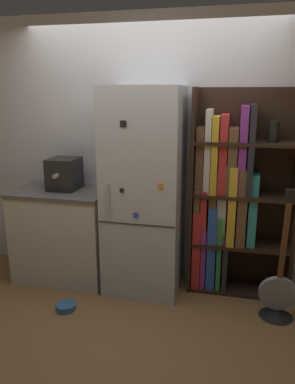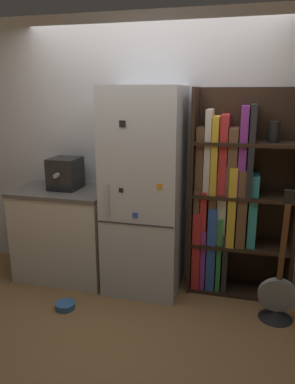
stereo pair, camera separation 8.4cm
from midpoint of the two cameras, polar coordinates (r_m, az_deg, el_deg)
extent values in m
plane|color=olive|center=(3.75, -1.63, -14.95)|extent=(16.00, 16.00, 0.00)
cube|color=silver|center=(3.76, 0.08, 6.24)|extent=(8.00, 0.05, 2.60)
cube|color=silver|center=(3.50, -1.17, -0.02)|extent=(0.70, 0.62, 1.93)
cube|color=#333333|center=(3.28, -2.51, -4.96)|extent=(0.68, 0.01, 0.01)
cube|color=#B2B2B7|center=(3.28, -6.74, -1.39)|extent=(0.02, 0.02, 0.30)
cube|color=orange|center=(3.12, 1.25, 0.89)|extent=(0.05, 0.02, 0.05)
cube|color=blue|center=(3.25, -2.59, -3.59)|extent=(0.05, 0.01, 0.05)
cube|color=black|center=(3.12, -4.52, 10.31)|extent=(0.06, 0.01, 0.06)
cube|color=black|center=(3.22, -4.70, 0.22)|extent=(0.04, 0.02, 0.04)
cube|color=black|center=(3.55, 6.27, -0.02)|extent=(0.03, 0.36, 1.91)
cube|color=black|center=(3.56, 20.95, -0.87)|extent=(0.03, 0.36, 1.91)
cube|color=black|center=(3.69, 13.62, 0.22)|extent=(0.94, 0.03, 1.91)
cube|color=black|center=(3.88, 12.76, -14.00)|extent=(0.88, 0.33, 0.03)
cube|color=black|center=(3.68, 13.17, -7.65)|extent=(0.88, 0.33, 0.03)
cube|color=black|center=(3.53, 13.62, -0.45)|extent=(0.88, 0.33, 0.03)
cube|color=black|center=(3.44, 14.11, 7.27)|extent=(0.88, 0.33, 0.03)
cube|color=red|center=(3.72, 7.00, -8.23)|extent=(0.08, 0.31, 0.76)
cube|color=purple|center=(3.74, 7.97, -9.56)|extent=(0.05, 0.27, 0.59)
cube|color=#2D59B2|center=(3.71, 9.18, -7.93)|extent=(0.08, 0.31, 0.82)
cube|color=#338C3F|center=(3.72, 10.28, -8.73)|extent=(0.04, 0.28, 0.72)
cube|color=#262628|center=(3.74, 11.13, -9.84)|extent=(0.05, 0.31, 0.57)
cube|color=brown|center=(3.60, 6.98, -3.32)|extent=(0.05, 0.28, 0.51)
cube|color=red|center=(3.60, 7.99, -3.37)|extent=(0.06, 0.27, 0.51)
cube|color=brown|center=(3.57, 9.31, -2.06)|extent=(0.07, 0.28, 0.68)
cube|color=silver|center=(3.56, 10.63, -1.74)|extent=(0.08, 0.24, 0.74)
cube|color=gold|center=(3.55, 12.10, -1.83)|extent=(0.07, 0.31, 0.74)
cube|color=brown|center=(3.55, 13.55, -2.12)|extent=(0.08, 0.29, 0.72)
cube|color=teal|center=(3.56, 15.03, -2.53)|extent=(0.07, 0.25, 0.67)
cube|color=brown|center=(3.48, 7.39, 4.92)|extent=(0.07, 0.24, 0.60)
cube|color=silver|center=(3.46, 8.59, 6.15)|extent=(0.05, 0.28, 0.75)
cube|color=gold|center=(3.45, 9.58, 5.59)|extent=(0.06, 0.28, 0.70)
cube|color=red|center=(3.46, 10.81, 5.69)|extent=(0.07, 0.27, 0.71)
cube|color=brown|center=(3.46, 12.14, 4.65)|extent=(0.08, 0.29, 0.60)
cube|color=purple|center=(3.45, 13.61, 6.15)|extent=(0.07, 0.28, 0.79)
cube|color=#262628|center=(3.44, 14.79, 6.16)|extent=(0.05, 0.31, 0.80)
cylinder|color=black|center=(3.44, 17.93, 8.76)|extent=(0.10, 0.10, 0.18)
cube|color=beige|center=(3.96, -13.20, -6.51)|extent=(0.92, 0.60, 0.89)
cube|color=#5B5651|center=(3.82, -13.61, 0.02)|extent=(0.94, 0.62, 0.04)
cube|color=black|center=(3.81, -13.18, 2.73)|extent=(0.28, 0.31, 0.31)
cylinder|color=#A5A39E|center=(3.65, -14.45, 2.36)|extent=(0.04, 0.06, 0.04)
cone|color=black|center=(3.55, 18.31, -17.10)|extent=(0.29, 0.29, 0.06)
cylinder|color=gray|center=(3.45, 18.57, -14.43)|extent=(0.32, 0.09, 0.32)
cube|color=brown|center=(3.18, 19.42, -7.11)|extent=(0.04, 0.11, 0.68)
cube|color=black|center=(3.01, 20.15, -0.56)|extent=(0.07, 0.04, 0.11)
cylinder|color=#3366A5|center=(3.55, -13.03, -16.66)|extent=(0.18, 0.18, 0.05)
torus|color=#3366A5|center=(3.54, -13.05, -16.36)|extent=(0.18, 0.18, 0.01)
camera|label=1|loc=(0.04, -90.69, -0.18)|focal=35.00mm
camera|label=2|loc=(0.04, 89.31, 0.18)|focal=35.00mm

